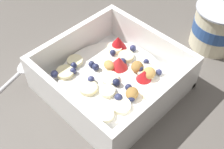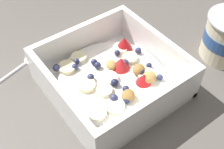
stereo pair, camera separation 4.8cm
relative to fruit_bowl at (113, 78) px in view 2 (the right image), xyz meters
The scene contains 3 objects.
ground_plane 0.02m from the fruit_bowl, 136.13° to the right, with size 2.40×2.40×0.00m, color #56514C.
fruit_bowl is the anchor object (origin of this frame).
spoon 0.17m from the fruit_bowl, 144.34° to the right, with size 0.06×0.17×0.01m.
Camera 2 is at (0.27, -0.19, 0.38)m, focal length 47.07 mm.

